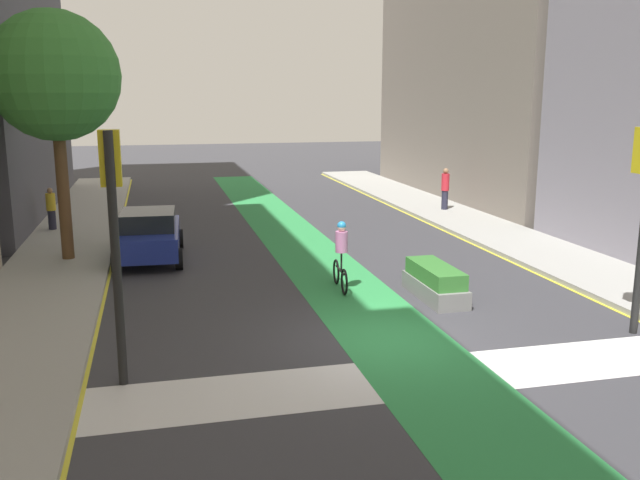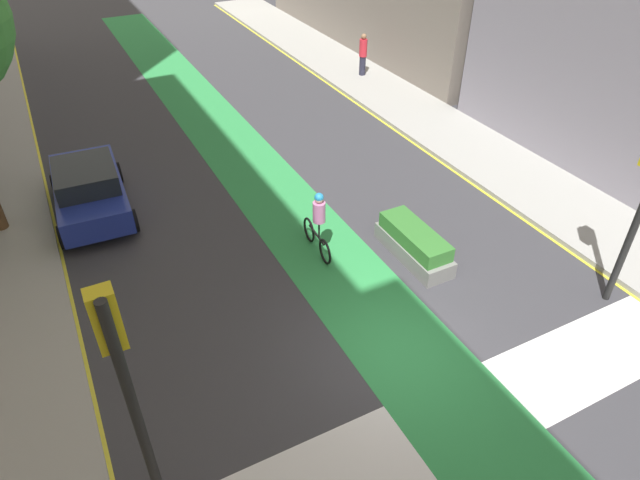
{
  "view_description": "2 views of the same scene",
  "coord_description": "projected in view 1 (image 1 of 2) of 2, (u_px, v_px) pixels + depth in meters",
  "views": [
    {
      "loc": [
        -4.57,
        -12.88,
        5.03
      ],
      "look_at": [
        -0.0,
        5.88,
        0.92
      ],
      "focal_mm": 38.27,
      "sensor_mm": 36.0,
      "label": 1
    },
    {
      "loc": [
        -5.2,
        -6.54,
        8.92
      ],
      "look_at": [
        -0.21,
        3.19,
        0.9
      ],
      "focal_mm": 31.28,
      "sensor_mm": 36.0,
      "label": 2
    }
  ],
  "objects": [
    {
      "name": "pedestrian_sidewalk_right_b",
      "position": [
        445.0,
        188.0,
        29.58
      ],
      "size": [
        0.34,
        0.34,
        1.8
      ],
      "color": "#262638",
      "rests_on": "sidewalk_right"
    },
    {
      "name": "bike_lane_paint",
      "position": [
        394.0,
        338.0,
        14.38
      ],
      "size": [
        2.4,
        60.0,
        0.01
      ],
      "primitive_type": "cube",
      "color": "#2D8C47",
      "rests_on": "ground_plane"
    },
    {
      "name": "curb_stripe_right",
      "position": [
        632.0,
        317.0,
        15.73
      ],
      "size": [
        0.16,
        60.0,
        0.01
      ],
      "primitive_type": "cube",
      "color": "yellow",
      "rests_on": "ground_plane"
    },
    {
      "name": "pedestrian_sidewalk_left_a",
      "position": [
        51.0,
        208.0,
        25.17
      ],
      "size": [
        0.34,
        0.34,
        1.55
      ],
      "color": "#262638",
      "rests_on": "sidewalk_left"
    },
    {
      "name": "crosswalk_band",
      "position": [
        422.0,
        376.0,
        12.44
      ],
      "size": [
        12.0,
        1.8,
        0.01
      ],
      "primitive_type": "cube",
      "color": "silver",
      "rests_on": "ground_plane"
    },
    {
      "name": "traffic_signal_near_left",
      "position": [
        113.0,
        210.0,
        11.59
      ],
      "size": [
        0.35,
        0.52,
        4.47
      ],
      "color": "black",
      "rests_on": "ground_plane"
    },
    {
      "name": "curb_stripe_left",
      "position": [
        87.0,
        365.0,
        12.95
      ],
      "size": [
        0.16,
        60.0,
        0.01
      ],
      "primitive_type": "cube",
      "color": "yellow",
      "rests_on": "ground_plane"
    },
    {
      "name": "sidewalk_left",
      "position": [
        2.0,
        369.0,
        12.59
      ],
      "size": [
        3.0,
        60.0,
        0.15
      ],
      "primitive_type": "cube",
      "color": "#9E9E99",
      "rests_on": "ground_plane"
    },
    {
      "name": "median_planter",
      "position": [
        435.0,
        283.0,
        17.18
      ],
      "size": [
        0.86,
        2.44,
        0.85
      ],
      "color": "slate",
      "rests_on": "ground_plane"
    },
    {
      "name": "cyclist_in_lane",
      "position": [
        341.0,
        254.0,
        17.77
      ],
      "size": [
        0.32,
        1.73,
        1.86
      ],
      "color": "black",
      "rests_on": "ground_plane"
    },
    {
      "name": "ground_plane",
      "position": [
        386.0,
        339.0,
        14.34
      ],
      "size": [
        120.0,
        120.0,
        0.0
      ],
      "primitive_type": "plane",
      "color": "#38383D"
    },
    {
      "name": "street_tree_near",
      "position": [
        54.0,
        77.0,
        19.71
      ],
      "size": [
        3.77,
        3.77,
        7.32
      ],
      "color": "brown",
      "rests_on": "sidewalk_left"
    },
    {
      "name": "car_blue_left_far",
      "position": [
        149.0,
        234.0,
        21.12
      ],
      "size": [
        2.19,
        4.28,
        1.57
      ],
      "color": "navy",
      "rests_on": "ground_plane"
    }
  ]
}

